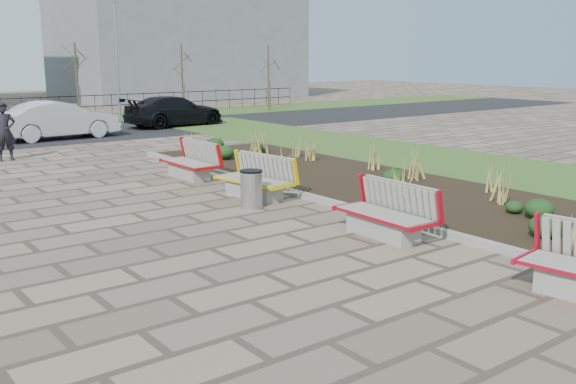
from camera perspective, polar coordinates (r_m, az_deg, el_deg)
ground at (r=9.02m, az=4.10°, el=-9.99°), size 120.00×120.00×0.00m
planting_bed at (r=16.65m, az=8.81°, el=0.35°), size 4.50×18.00×0.10m
planting_curb at (r=15.08m, az=2.67°, el=-0.65°), size 0.16×18.00×0.15m
grass_verge_near at (r=20.31m, az=18.14°, el=1.90°), size 5.00×38.00×0.04m
bench_b at (r=12.24m, az=8.46°, el=-1.72°), size 0.97×2.13×1.00m
bench_c at (r=15.48m, az=-3.10°, el=1.29°), size 1.18×2.20×1.00m
bench_d at (r=18.20m, az=-8.85°, el=2.77°), size 0.90×2.10×1.00m
litter_bin at (r=14.47m, az=-3.27°, el=0.22°), size 0.50×0.50×0.85m
pedestrian at (r=22.95m, az=-23.88°, el=4.93°), size 0.73×0.51×1.91m
car_silver at (r=28.16m, az=-19.66°, el=6.06°), size 4.77×1.83×1.55m
car_black at (r=31.90m, az=-10.05°, el=7.10°), size 5.17×2.50×1.45m
tree_d at (r=34.75m, az=-18.24°, el=9.22°), size 1.40×1.40×4.00m
tree_e at (r=37.18m, az=-9.38°, el=9.79°), size 1.40×1.40×4.00m
tree_f at (r=40.37m, az=-1.75°, el=10.11°), size 1.40×1.40×4.00m
lamp_east at (r=34.98m, az=-14.93°, el=11.07°), size 0.24×0.60×6.00m
building_grey at (r=54.62m, az=-9.83°, el=13.54°), size 18.00×12.00×10.00m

